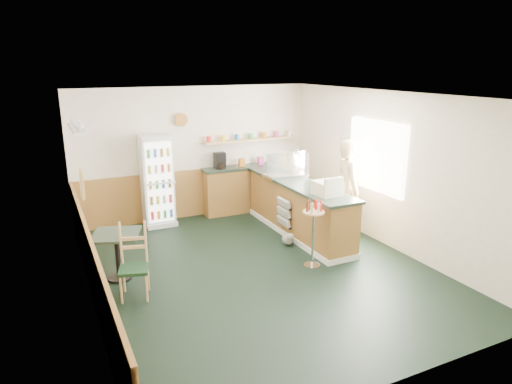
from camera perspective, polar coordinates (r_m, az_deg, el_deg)
ground at (r=7.33m, az=0.36°, el=-9.56°), size 6.00×6.00×0.00m
room_envelope at (r=7.38m, az=-3.70°, el=3.13°), size 5.04×6.02×2.72m
service_counter at (r=8.64m, az=5.31°, el=-2.33°), size 0.68×3.01×1.01m
back_counter at (r=10.00m, az=-0.53°, el=0.79°), size 2.24×0.42×1.69m
drinks_fridge at (r=9.19m, az=-12.22°, el=1.37°), size 0.60×0.52×1.81m
display_case at (r=8.85m, az=3.76°, el=3.41°), size 0.82×0.43×0.47m
cash_register at (r=7.71m, az=8.89°, el=0.48°), size 0.42×0.44×0.23m
shopkeeper at (r=8.44m, az=11.40°, el=0.27°), size 0.59×0.71×1.84m
condiment_stand at (r=7.22m, az=7.18°, el=-4.13°), size 0.34×0.34×1.07m
newspaper_rack at (r=8.39m, az=3.49°, el=-2.62°), size 0.09×0.44×0.52m
cafe_table at (r=7.11m, az=-16.99°, el=-6.60°), size 0.84×0.84×0.73m
cafe_chair at (r=6.58m, az=-15.24°, el=-7.98°), size 0.48×0.49×1.05m
dog_doorstop at (r=8.19m, az=4.04°, el=-5.87°), size 0.21×0.27×0.25m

